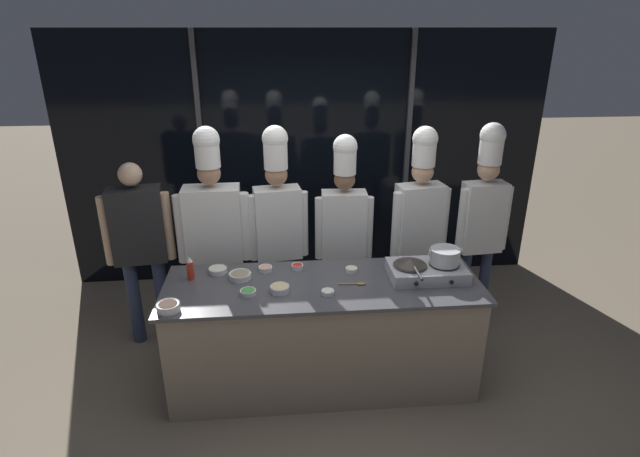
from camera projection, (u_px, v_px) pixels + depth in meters
name	position (u px, v px, depth m)	size (l,w,h in m)	color
ground_plane	(323.00, 379.00, 4.13)	(24.00, 24.00, 0.00)	#7F705B
window_wall_back	(306.00, 161.00, 5.41)	(5.17, 0.09, 2.70)	black
demo_counter	(323.00, 333.00, 3.96)	(2.41, 0.81, 0.90)	gray
portable_stove	(427.00, 271.00, 3.87)	(0.58, 0.38, 0.11)	#B2B5BA
frying_pan	(411.00, 262.00, 3.82)	(0.26, 0.45, 0.05)	#38332D
stock_pot	(445.00, 256.00, 3.83)	(0.26, 0.23, 0.13)	#B7BABF
squeeze_bottle_chili	(190.00, 269.00, 3.82)	(0.06, 0.06, 0.19)	red
prep_bowl_bell_pepper	(297.00, 266.00, 4.01)	(0.10, 0.10, 0.04)	white
prep_bowl_soy_glaze	(168.00, 307.00, 3.41)	(0.16, 0.16, 0.06)	white
prep_bowl_garlic	(328.00, 292.00, 3.63)	(0.10, 0.10, 0.03)	white
prep_bowl_ginger	(280.00, 288.00, 3.66)	(0.14, 0.14, 0.05)	white
prep_bowl_bean_sprouts	(218.00, 270.00, 3.95)	(0.15, 0.15, 0.04)	white
prep_bowl_mushrooms	(240.00, 275.00, 3.86)	(0.17, 0.17, 0.05)	white
prep_bowl_shrimp	(265.00, 268.00, 3.98)	(0.11, 0.11, 0.04)	white
prep_bowl_scallions	(248.00, 292.00, 3.62)	(0.12, 0.12, 0.04)	white
prep_bowl_noodles	(351.00, 269.00, 3.96)	(0.10, 0.10, 0.04)	white
serving_spoon_slotted	(357.00, 284.00, 3.77)	(0.21, 0.05, 0.02)	olive
person_guest	(140.00, 238.00, 4.29)	(0.57, 0.29, 1.68)	#2D3856
chef_head	(213.00, 225.00, 4.28)	(0.63, 0.26, 1.98)	#232326
chef_sous	(278.00, 219.00, 4.34)	(0.52, 0.26, 1.97)	#232326
chef_line	(344.00, 222.00, 4.41)	(0.51, 0.22, 1.88)	#232326
chef_pastry	(419.00, 217.00, 4.43)	(0.53, 0.28, 1.94)	#232326
chef_apprentice	(483.00, 211.00, 4.45)	(0.49, 0.22, 1.97)	#2D3856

